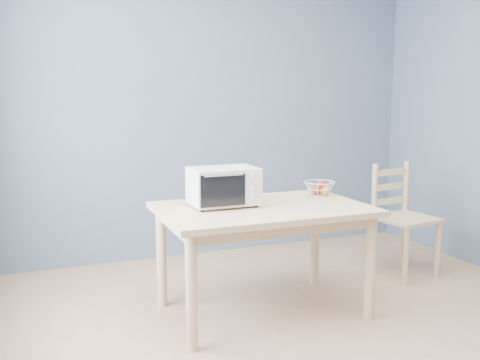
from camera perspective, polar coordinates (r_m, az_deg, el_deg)
name	(u,v)px	position (r m, az deg, el deg)	size (l,w,h in m)	color
room	(350,130)	(3.00, 11.68, 5.21)	(4.01, 4.51, 2.61)	tan
dining_table	(263,221)	(3.64, 2.47, -4.38)	(1.40, 0.90, 0.75)	#D9B282
toaster_oven	(221,186)	(3.58, -2.03, -0.65)	(0.45, 0.33, 0.26)	white
fruit_basket	(319,188)	(4.04, 8.43, -0.83)	(0.26, 0.26, 0.12)	silver
dining_chair	(402,220)	(4.69, 16.88, -4.12)	(0.49, 0.49, 0.93)	#D9B282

